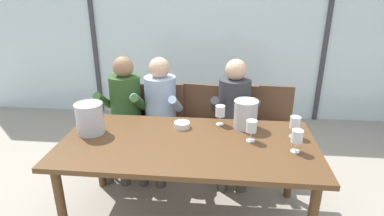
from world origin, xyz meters
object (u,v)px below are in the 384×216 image
chair_center (198,120)px  chair_near_window_right (272,122)px  wine_glass_near_bucket (220,112)px  ice_bucket_primary (90,118)px  wine_glass_by_right_taster (297,137)px  wine_glass_by_left_taster (252,127)px  person_olive_shirt (123,108)px  tasting_bowl (182,125)px  chair_right_of_center (237,121)px  person_charcoal_jacket (234,112)px  dining_table (188,150)px  chair_near_curtain (131,119)px  chair_left_of_center (163,120)px  wine_glass_center_pour (295,123)px  ice_bucket_secondary (246,114)px  person_pale_blue_shirt (159,109)px

chair_center → chair_near_window_right: 0.78m
chair_center → wine_glass_near_bucket: 0.68m
ice_bucket_primary → wine_glass_by_right_taster: ice_bucket_primary is taller
wine_glass_by_left_taster → person_olive_shirt: bearing=151.1°
wine_glass_by_left_taster → wine_glass_near_bucket: bearing=130.5°
person_olive_shirt → wine_glass_by_left_taster: 1.43m
person_olive_shirt → tasting_bowl: (0.67, -0.50, 0.06)m
wine_glass_by_right_taster → person_olive_shirt: bearing=152.1°
chair_near_window_right → chair_right_of_center: bearing=-175.0°
person_charcoal_jacket → wine_glass_by_left_taster: (0.11, -0.69, 0.16)m
chair_center → wine_glass_by_left_taster: (0.48, -0.84, 0.33)m
dining_table → chair_near_window_right: (0.79, 0.93, -0.14)m
chair_right_of_center → wine_glass_by_right_taster: wine_glass_by_right_taster is taller
chair_near_curtain → chair_left_of_center: 0.35m
chair_center → chair_left_of_center: bearing=-168.5°
tasting_bowl → wine_glass_center_pour: bearing=-5.1°
ice_bucket_secondary → wine_glass_center_pour: bearing=-20.4°
ice_bucket_primary → wine_glass_by_left_taster: ice_bucket_primary is taller
dining_table → chair_center: size_ratio=2.26×
ice_bucket_primary → person_olive_shirt: bearing=84.5°
person_charcoal_jacket → wine_glass_by_left_taster: 0.71m
chair_left_of_center → tasting_bowl: chair_left_of_center is taller
person_charcoal_jacket → wine_glass_center_pour: 0.76m
chair_near_curtain → person_olive_shirt: 0.21m
tasting_bowl → wine_glass_near_bucket: size_ratio=0.78×
dining_table → chair_near_window_right: chair_near_window_right is taller
person_pale_blue_shirt → ice_bucket_secondary: size_ratio=4.91×
chair_near_window_right → chair_near_curtain: bearing=-174.8°
ice_bucket_primary → ice_bucket_secondary: 1.30m
tasting_bowl → wine_glass_near_bucket: wine_glass_near_bucket is taller
tasting_bowl → wine_glass_near_bucket: (0.32, 0.10, 0.09)m
chair_right_of_center → chair_near_window_right: same height
chair_right_of_center → ice_bucket_primary: (-1.23, -0.83, 0.34)m
person_olive_shirt → wine_glass_by_right_taster: bearing=-24.3°
person_olive_shirt → wine_glass_by_right_taster: 1.77m
chair_center → chair_right_of_center: bearing=9.0°
ice_bucket_primary → wine_glass_by_right_taster: 1.63m
chair_left_of_center → chair_center: (0.38, 0.02, 0.00)m
chair_center → ice_bucket_primary: size_ratio=3.43×
chair_near_window_right → wine_glass_by_right_taster: wine_glass_by_right_taster is taller
dining_table → wine_glass_near_bucket: size_ratio=11.55×
wine_glass_by_left_taster → wine_glass_center_pour: bearing=17.1°
dining_table → wine_glass_by_left_taster: bearing=8.4°
person_olive_shirt → wine_glass_near_bucket: 1.08m
person_charcoal_jacket → ice_bucket_primary: person_charcoal_jacket is taller
person_olive_shirt → wine_glass_by_left_taster: bearing=-25.2°
chair_near_curtain → tasting_bowl: chair_near_curtain is taller
ice_bucket_secondary → wine_glass_near_bucket: bearing=169.4°
tasting_bowl → chair_near_curtain: bearing=136.1°
chair_center → dining_table: bearing=-82.8°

